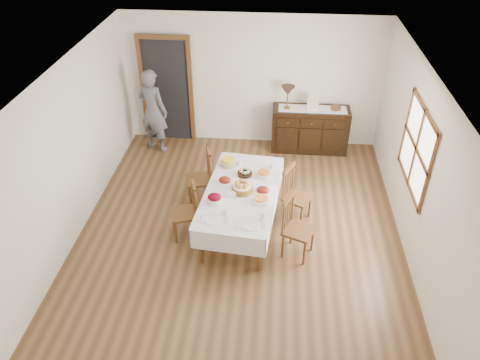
# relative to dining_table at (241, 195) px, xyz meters

# --- Properties ---
(ground) EXTENTS (6.00, 6.00, 0.00)m
(ground) POSITION_rel_dining_table_xyz_m (-0.01, -0.16, -0.63)
(ground) COLOR brown
(room_shell) EXTENTS (5.02, 6.02, 2.65)m
(room_shell) POSITION_rel_dining_table_xyz_m (-0.16, 0.26, 1.01)
(room_shell) COLOR white
(room_shell) RESTS_ON ground
(dining_table) EXTENTS (1.27, 2.19, 0.72)m
(dining_table) POSITION_rel_dining_table_xyz_m (0.00, 0.00, 0.00)
(dining_table) COLOR white
(dining_table) RESTS_ON ground
(chair_left_near) EXTENTS (0.49, 0.49, 0.94)m
(chair_left_near) POSITION_rel_dining_table_xyz_m (-0.81, -0.24, -0.16)
(chair_left_near) COLOR brown
(chair_left_near) RESTS_ON ground
(chair_left_far) EXTENTS (0.51, 0.51, 0.99)m
(chair_left_far) POSITION_rel_dining_table_xyz_m (-0.71, 0.64, -0.13)
(chair_left_far) COLOR brown
(chair_left_far) RESTS_ON ground
(chair_right_near) EXTENTS (0.54, 0.54, 0.99)m
(chair_right_near) POSITION_rel_dining_table_xyz_m (0.83, -0.51, -0.13)
(chair_right_near) COLOR brown
(chair_right_near) RESTS_ON ground
(chair_right_far) EXTENTS (0.53, 0.53, 0.95)m
(chair_right_far) POSITION_rel_dining_table_xyz_m (0.82, 0.31, -0.15)
(chair_right_far) COLOR brown
(chair_right_far) RESTS_ON ground
(sideboard) EXTENTS (1.49, 0.54, 0.89)m
(sideboard) POSITION_rel_dining_table_xyz_m (1.15, 2.56, -0.18)
(sideboard) COLOR black
(sideboard) RESTS_ON ground
(person) EXTENTS (0.65, 0.54, 1.79)m
(person) POSITION_rel_dining_table_xyz_m (-1.91, 2.32, 0.26)
(person) COLOR slate
(person) RESTS_ON ground
(bread_basket) EXTENTS (0.31, 0.31, 0.17)m
(bread_basket) POSITION_rel_dining_table_xyz_m (0.01, -0.03, 0.16)
(bread_basket) COLOR brown
(bread_basket) RESTS_ON dining_table
(egg_basket) EXTENTS (0.23, 0.23, 0.11)m
(egg_basket) POSITION_rel_dining_table_xyz_m (0.02, 0.42, 0.13)
(egg_basket) COLOR black
(egg_basket) RESTS_ON dining_table
(ham_platter_a) EXTENTS (0.33, 0.33, 0.11)m
(ham_platter_a) POSITION_rel_dining_table_xyz_m (-0.27, 0.20, 0.12)
(ham_platter_a) COLOR white
(ham_platter_a) RESTS_ON dining_table
(ham_platter_b) EXTENTS (0.29, 0.29, 0.11)m
(ham_platter_b) POSITION_rel_dining_table_xyz_m (0.33, -0.02, 0.12)
(ham_platter_b) COLOR white
(ham_platter_b) RESTS_ON dining_table
(beet_bowl) EXTENTS (0.21, 0.21, 0.15)m
(beet_bowl) POSITION_rel_dining_table_xyz_m (-0.36, -0.33, 0.16)
(beet_bowl) COLOR white
(beet_bowl) RESTS_ON dining_table
(carrot_bowl) EXTENTS (0.22, 0.22, 0.09)m
(carrot_bowl) POSITION_rel_dining_table_xyz_m (0.32, 0.42, 0.13)
(carrot_bowl) COLOR white
(carrot_bowl) RESTS_ON dining_table
(pineapple_bowl) EXTENTS (0.26, 0.26, 0.13)m
(pineapple_bowl) POSITION_rel_dining_table_xyz_m (-0.27, 0.68, 0.15)
(pineapple_bowl) COLOR tan
(pineapple_bowl) RESTS_ON dining_table
(casserole_dish) EXTENTS (0.27, 0.27, 0.07)m
(casserole_dish) POSITION_rel_dining_table_xyz_m (0.31, -0.26, 0.12)
(casserole_dish) COLOR white
(casserole_dish) RESTS_ON dining_table
(butter_dish) EXTENTS (0.15, 0.10, 0.07)m
(butter_dish) POSITION_rel_dining_table_xyz_m (-0.13, -0.16, 0.12)
(butter_dish) COLOR white
(butter_dish) RESTS_ON dining_table
(setting_left) EXTENTS (0.43, 0.31, 0.10)m
(setting_left) POSITION_rel_dining_table_xyz_m (-0.28, -0.69, 0.11)
(setting_left) COLOR white
(setting_left) RESTS_ON dining_table
(setting_right) EXTENTS (0.43, 0.31, 0.10)m
(setting_right) POSITION_rel_dining_table_xyz_m (0.24, -0.76, 0.11)
(setting_right) COLOR white
(setting_right) RESTS_ON dining_table
(glass_far_a) EXTENTS (0.07, 0.07, 0.09)m
(glass_far_a) POSITION_rel_dining_table_xyz_m (-0.09, 0.70, 0.13)
(glass_far_a) COLOR white
(glass_far_a) RESTS_ON dining_table
(glass_far_b) EXTENTS (0.07, 0.07, 0.09)m
(glass_far_b) POSITION_rel_dining_table_xyz_m (0.44, 0.66, 0.13)
(glass_far_b) COLOR white
(glass_far_b) RESTS_ON dining_table
(runner) EXTENTS (1.30, 0.35, 0.01)m
(runner) POSITION_rel_dining_table_xyz_m (1.16, 2.54, 0.27)
(runner) COLOR white
(runner) RESTS_ON sideboard
(table_lamp) EXTENTS (0.26, 0.26, 0.46)m
(table_lamp) POSITION_rel_dining_table_xyz_m (0.67, 2.53, 0.62)
(table_lamp) COLOR brown
(table_lamp) RESTS_ON sideboard
(picture_frame) EXTENTS (0.22, 0.08, 0.28)m
(picture_frame) POSITION_rel_dining_table_xyz_m (1.15, 2.48, 0.40)
(picture_frame) COLOR beige
(picture_frame) RESTS_ON sideboard
(deco_bowl) EXTENTS (0.20, 0.20, 0.06)m
(deco_bowl) POSITION_rel_dining_table_xyz_m (1.60, 2.56, 0.29)
(deco_bowl) COLOR brown
(deco_bowl) RESTS_ON sideboard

